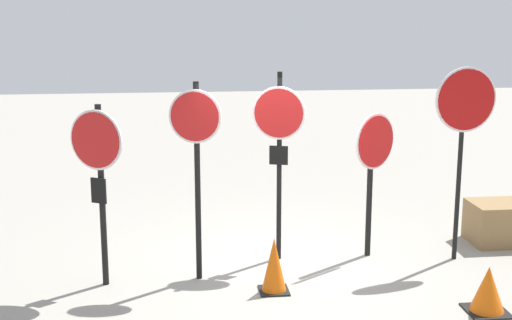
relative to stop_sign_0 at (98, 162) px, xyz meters
name	(u,v)px	position (x,y,z in m)	size (l,w,h in m)	color
ground_plane	(290,267)	(2.41, 0.36, -1.58)	(40.00, 40.00, 0.00)	gray
stop_sign_0	(98,162)	(0.00, 0.00, 0.00)	(0.65, 0.39, 2.27)	black
stop_sign_1	(196,144)	(1.18, 0.06, 0.18)	(0.64, 0.23, 2.52)	black
stop_sign_2	(279,133)	(2.30, 0.67, 0.19)	(0.68, 0.24, 2.57)	black
stop_sign_3	(374,156)	(3.59, 0.66, -0.16)	(0.64, 0.45, 2.01)	black
stop_sign_4	(465,116)	(4.72, 0.37, 0.42)	(0.86, 0.16, 2.65)	black
traffic_cone_0	(488,290)	(4.41, -1.31, -1.31)	(0.47, 0.47, 0.55)	black
traffic_cone_1	(274,265)	(2.08, -0.43, -1.24)	(0.36, 0.36, 0.68)	black
storage_crate	(506,222)	(5.74, 1.01, -1.28)	(1.07, 0.70, 0.60)	olive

